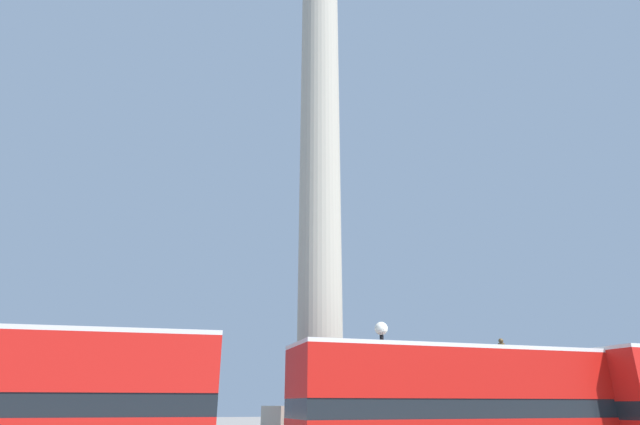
# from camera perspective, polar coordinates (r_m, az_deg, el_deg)

# --- Properties ---
(monument_column) EXTENTS (5.58, 5.58, 26.13)m
(monument_column) POSITION_cam_1_polar(r_m,az_deg,el_deg) (22.20, 0.00, -4.19)
(monument_column) COLOR #A39E8E
(monument_column) RESTS_ON ground_plane
(bus_a) EXTENTS (11.54, 3.04, 4.24)m
(bus_a) POSITION_cam_1_polar(r_m,az_deg,el_deg) (17.57, 16.86, -20.78)
(bus_a) COLOR #B7140F
(bus_a) RESTS_ON ground_plane
(equestrian_statue) EXTENTS (4.66, 4.30, 6.10)m
(equestrian_statue) POSITION_cam_1_polar(r_m,az_deg,el_deg) (31.38, 21.02, -21.34)
(equestrian_statue) COLOR #A39E8E
(equestrian_statue) RESTS_ON ground_plane
(street_lamp) EXTENTS (0.47, 0.47, 5.29)m
(street_lamp) POSITION_cam_1_polar(r_m,az_deg,el_deg) (18.32, 7.28, -18.69)
(street_lamp) COLOR black
(street_lamp) RESTS_ON ground_plane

